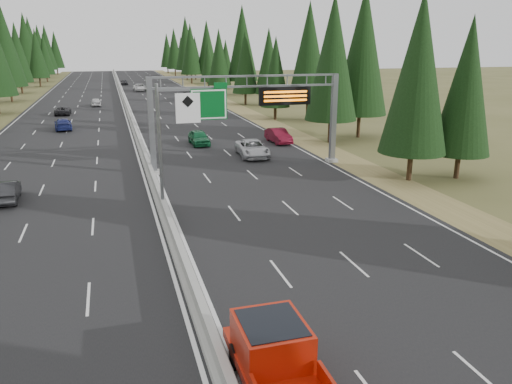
% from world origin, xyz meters
% --- Properties ---
extents(road, '(32.00, 260.00, 0.08)m').
position_xyz_m(road, '(0.00, 80.00, 0.04)').
color(road, black).
rests_on(road, ground).
extents(shoulder_right, '(3.60, 260.00, 0.06)m').
position_xyz_m(shoulder_right, '(17.80, 80.00, 0.03)').
color(shoulder_right, olive).
rests_on(shoulder_right, ground).
extents(shoulder_left, '(3.60, 260.00, 0.06)m').
position_xyz_m(shoulder_left, '(-17.80, 80.00, 0.03)').
color(shoulder_left, '#494A22').
rests_on(shoulder_left, ground).
extents(median_barrier, '(0.70, 260.00, 0.85)m').
position_xyz_m(median_barrier, '(0.00, 80.00, 0.41)').
color(median_barrier, gray).
rests_on(median_barrier, road).
extents(sign_gantry, '(16.75, 0.98, 7.80)m').
position_xyz_m(sign_gantry, '(8.92, 34.88, 5.27)').
color(sign_gantry, slate).
rests_on(sign_gantry, road).
extents(hov_sign_pole, '(2.80, 0.50, 8.00)m').
position_xyz_m(hov_sign_pole, '(0.58, 24.97, 4.72)').
color(hov_sign_pole, slate).
rests_on(hov_sign_pole, road).
extents(tree_row_right, '(11.66, 237.20, 18.98)m').
position_xyz_m(tree_row_right, '(22.22, 66.02, 9.33)').
color(tree_row_right, black).
rests_on(tree_row_right, ground).
extents(silver_minivan, '(2.93, 5.73, 1.55)m').
position_xyz_m(silver_minivan, '(9.93, 39.22, 0.86)').
color(silver_minivan, silver).
rests_on(silver_minivan, road).
extents(red_pickup, '(2.19, 6.13, 2.00)m').
position_xyz_m(red_pickup, '(1.50, 6.95, 1.19)').
color(red_pickup, black).
rests_on(red_pickup, road).
extents(car_ahead_green, '(1.90, 4.54, 1.54)m').
position_xyz_m(car_ahead_green, '(6.08, 46.33, 0.85)').
color(car_ahead_green, '#145B32').
rests_on(car_ahead_green, road).
extents(car_ahead_dkred, '(1.85, 4.73, 1.53)m').
position_xyz_m(car_ahead_dkred, '(14.50, 45.00, 0.85)').
color(car_ahead_dkred, maroon).
rests_on(car_ahead_dkred, road).
extents(car_ahead_dkgrey, '(2.31, 5.57, 1.61)m').
position_xyz_m(car_ahead_dkgrey, '(11.95, 90.85, 0.88)').
color(car_ahead_dkgrey, black).
rests_on(car_ahead_dkgrey, road).
extents(car_ahead_white, '(2.91, 5.84, 1.59)m').
position_xyz_m(car_ahead_white, '(4.30, 113.55, 0.87)').
color(car_ahead_white, white).
rests_on(car_ahead_white, road).
extents(car_ahead_far, '(1.85, 4.03, 1.34)m').
position_xyz_m(car_ahead_far, '(1.50, 133.43, 0.75)').
color(car_ahead_far, black).
rests_on(car_ahead_far, road).
extents(car_onc_near, '(1.75, 4.37, 1.41)m').
position_xyz_m(car_onc_near, '(-9.92, 30.26, 0.79)').
color(car_onc_near, black).
rests_on(car_onc_near, road).
extents(car_onc_blue, '(2.44, 5.06, 1.42)m').
position_xyz_m(car_onc_blue, '(-8.46, 60.62, 0.79)').
color(car_onc_blue, navy).
rests_on(car_onc_blue, road).
extents(car_onc_white, '(1.77, 4.15, 1.40)m').
position_xyz_m(car_onc_white, '(-4.92, 85.59, 0.78)').
color(car_onc_white, silver).
rests_on(car_onc_white, road).
extents(car_onc_far, '(2.21, 4.68, 1.29)m').
position_xyz_m(car_onc_far, '(-9.56, 75.36, 0.73)').
color(car_onc_far, black).
rests_on(car_onc_far, road).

